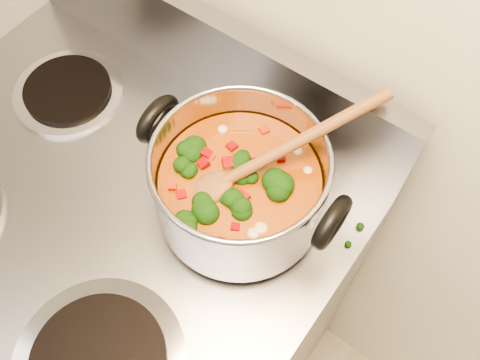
% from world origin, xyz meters
% --- Properties ---
extents(electric_range, '(0.72, 0.66, 1.08)m').
position_xyz_m(electric_range, '(-0.08, 1.16, 0.47)').
color(electric_range, gray).
rests_on(electric_range, ground).
extents(stockpot, '(0.29, 0.23, 0.14)m').
position_xyz_m(stockpot, '(0.11, 1.29, 1.00)').
color(stockpot, '#9B9AA2').
rests_on(stockpot, electric_range).
extents(wooden_spoon, '(0.18, 0.26, 0.12)m').
position_xyz_m(wooden_spoon, '(0.12, 1.31, 1.03)').
color(wooden_spoon, brown).
rests_on(wooden_spoon, stockpot).
extents(cooktop_crumbs, '(0.18, 0.07, 0.01)m').
position_xyz_m(cooktop_crumbs, '(0.04, 1.42, 0.92)').
color(cooktop_crumbs, black).
rests_on(cooktop_crumbs, electric_range).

